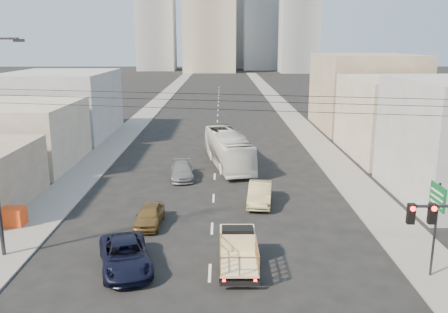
{
  "coord_description": "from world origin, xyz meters",
  "views": [
    {
      "loc": [
        0.62,
        -20.38,
        11.65
      ],
      "look_at": [
        0.8,
        13.12,
        3.5
      ],
      "focal_mm": 38.0,
      "sensor_mm": 36.0,
      "label": 1
    }
  ],
  "objects_px": {
    "sedan_tan": "(260,194)",
    "crate_stack": "(10,217)",
    "sedan_brown": "(150,215)",
    "sedan_grey": "(182,171)",
    "city_bus": "(228,149)",
    "green_sign": "(437,207)",
    "navy_pickup": "(125,256)",
    "flatbed_pickup": "(238,248)"
  },
  "relations": [
    {
      "from": "sedan_tan",
      "to": "city_bus",
      "type": "bearing_deg",
      "value": 108.08
    },
    {
      "from": "green_sign",
      "to": "sedan_tan",
      "type": "bearing_deg",
      "value": 124.5
    },
    {
      "from": "city_bus",
      "to": "sedan_grey",
      "type": "bearing_deg",
      "value": -143.91
    },
    {
      "from": "flatbed_pickup",
      "to": "city_bus",
      "type": "bearing_deg",
      "value": 90.6
    },
    {
      "from": "navy_pickup",
      "to": "sedan_brown",
      "type": "bearing_deg",
      "value": 70.07
    },
    {
      "from": "flatbed_pickup",
      "to": "city_bus",
      "type": "distance_m",
      "value": 21.17
    },
    {
      "from": "sedan_brown",
      "to": "green_sign",
      "type": "relative_size",
      "value": 0.8
    },
    {
      "from": "navy_pickup",
      "to": "sedan_grey",
      "type": "xyz_separation_m",
      "value": [
        1.61,
        16.91,
        -0.07
      ]
    },
    {
      "from": "flatbed_pickup",
      "to": "sedan_tan",
      "type": "bearing_deg",
      "value": 79.11
    },
    {
      "from": "sedan_brown",
      "to": "sedan_tan",
      "type": "bearing_deg",
      "value": 30.88
    },
    {
      "from": "sedan_tan",
      "to": "crate_stack",
      "type": "height_order",
      "value": "sedan_tan"
    },
    {
      "from": "navy_pickup",
      "to": "sedan_tan",
      "type": "bearing_deg",
      "value": 36.1
    },
    {
      "from": "sedan_brown",
      "to": "green_sign",
      "type": "xyz_separation_m",
      "value": [
        15.23,
        -7.12,
        3.06
      ]
    },
    {
      "from": "green_sign",
      "to": "flatbed_pickup",
      "type": "bearing_deg",
      "value": 173.5
    },
    {
      "from": "navy_pickup",
      "to": "crate_stack",
      "type": "distance_m",
      "value": 10.37
    },
    {
      "from": "sedan_brown",
      "to": "crate_stack",
      "type": "height_order",
      "value": "sedan_brown"
    },
    {
      "from": "flatbed_pickup",
      "to": "city_bus",
      "type": "height_order",
      "value": "city_bus"
    },
    {
      "from": "flatbed_pickup",
      "to": "navy_pickup",
      "type": "xyz_separation_m",
      "value": [
        -5.91,
        -0.1,
        -0.35
      ]
    },
    {
      "from": "city_bus",
      "to": "sedan_grey",
      "type": "height_order",
      "value": "city_bus"
    },
    {
      "from": "city_bus",
      "to": "green_sign",
      "type": "distance_m",
      "value": 24.47
    },
    {
      "from": "sedan_tan",
      "to": "crate_stack",
      "type": "bearing_deg",
      "value": -158.13
    },
    {
      "from": "navy_pickup",
      "to": "green_sign",
      "type": "distance_m",
      "value": 15.92
    },
    {
      "from": "navy_pickup",
      "to": "crate_stack",
      "type": "xyz_separation_m",
      "value": [
        -8.56,
        5.86,
        -0.05
      ]
    },
    {
      "from": "sedan_brown",
      "to": "sedan_grey",
      "type": "xyz_separation_m",
      "value": [
        1.23,
        10.8,
        -0.0
      ]
    },
    {
      "from": "city_bus",
      "to": "sedan_tan",
      "type": "xyz_separation_m",
      "value": [
        2.17,
        -11.01,
        -0.85
      ]
    },
    {
      "from": "sedan_grey",
      "to": "sedan_tan",
      "type": "bearing_deg",
      "value": -52.69
    },
    {
      "from": "crate_stack",
      "to": "navy_pickup",
      "type": "bearing_deg",
      "value": -34.41
    },
    {
      "from": "sedan_grey",
      "to": "crate_stack",
      "type": "bearing_deg",
      "value": -138.55
    },
    {
      "from": "city_bus",
      "to": "sedan_tan",
      "type": "bearing_deg",
      "value": -89.6
    },
    {
      "from": "navy_pickup",
      "to": "flatbed_pickup",
      "type": "bearing_deg",
      "value": -15.44
    },
    {
      "from": "city_bus",
      "to": "sedan_brown",
      "type": "relative_size",
      "value": 2.92
    },
    {
      "from": "sedan_grey",
      "to": "flatbed_pickup",
      "type": "bearing_deg",
      "value": -81.55
    },
    {
      "from": "navy_pickup",
      "to": "green_sign",
      "type": "bearing_deg",
      "value": -20.08
    },
    {
      "from": "crate_stack",
      "to": "city_bus",
      "type": "bearing_deg",
      "value": 47.22
    },
    {
      "from": "green_sign",
      "to": "crate_stack",
      "type": "xyz_separation_m",
      "value": [
        -24.16,
        6.87,
        -3.05
      ]
    },
    {
      "from": "city_bus",
      "to": "green_sign",
      "type": "relative_size",
      "value": 2.34
    },
    {
      "from": "city_bus",
      "to": "crate_stack",
      "type": "xyz_separation_m",
      "value": [
        -14.25,
        -15.4,
        -0.94
      ]
    },
    {
      "from": "navy_pickup",
      "to": "city_bus",
      "type": "distance_m",
      "value": 22.03
    },
    {
      "from": "sedan_brown",
      "to": "sedan_grey",
      "type": "bearing_deg",
      "value": 85.43
    },
    {
      "from": "flatbed_pickup",
      "to": "navy_pickup",
      "type": "distance_m",
      "value": 5.93
    },
    {
      "from": "flatbed_pickup",
      "to": "city_bus",
      "type": "xyz_separation_m",
      "value": [
        -0.22,
        21.17,
        0.53
      ]
    },
    {
      "from": "navy_pickup",
      "to": "sedan_brown",
      "type": "xyz_separation_m",
      "value": [
        0.38,
        6.11,
        -0.06
      ]
    }
  ]
}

